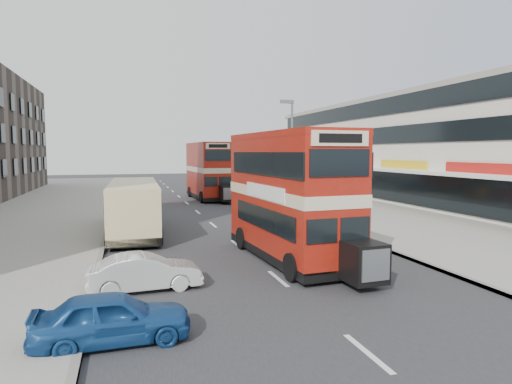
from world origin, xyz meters
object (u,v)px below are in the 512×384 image
object	(u,v)px
bus_second	(208,171)
car_right_a	(266,204)
car_right_c	(235,190)
pedestrian_near	(340,204)
car_left_front	(145,272)
cyclist	(271,205)
street_lamp	(291,147)
car_right_b	(263,201)
car_left_near	(112,318)
coach	(134,205)
bus_main	(290,196)

from	to	relation	value
bus_second	car_right_a	bearing A→B (deg)	99.23
car_right_c	pedestrian_near	size ratio (longest dim) A/B	2.41
car_left_front	cyclist	size ratio (longest dim) A/B	1.79
street_lamp	car_right_b	world-z (taller)	street_lamp
car_left_near	cyclist	size ratio (longest dim) A/B	1.79
car_left_near	car_right_b	size ratio (longest dim) A/B	0.84
coach	car_right_b	xyz separation A→B (m)	(9.81, 7.77, -0.93)
coach	car_left_front	xyz separation A→B (m)	(0.13, -10.60, -0.93)
car_left_front	pedestrian_near	distance (m)	18.01
coach	bus_main	bearing A→B (deg)	-52.17
bus_main	coach	distance (m)	10.12
street_lamp	bus_second	distance (m)	11.70
coach	cyclist	world-z (taller)	coach
bus_main	coach	world-z (taller)	bus_main
car_left_front	cyclist	distance (m)	18.25
cyclist	coach	bearing A→B (deg)	-145.00
car_right_c	car_right_a	bearing A→B (deg)	-5.78
car_right_a	pedestrian_near	bearing A→B (deg)	47.78
bus_second	bus_main	bearing A→B (deg)	84.91
car_right_c	car_left_front	bearing A→B (deg)	-21.85
bus_main	bus_second	xyz separation A→B (m)	(0.99, 24.21, 0.03)
coach	car_left_near	size ratio (longest dim) A/B	2.74
car_left_front	pedestrian_near	size ratio (longest dim) A/B	2.12
coach	car_right_a	xyz separation A→B (m)	(9.26, 5.40, -0.86)
cyclist	street_lamp	bearing A→B (deg)	19.42
bus_second	car_left_near	distance (m)	31.64
bus_second	car_left_near	size ratio (longest dim) A/B	2.60
street_lamp	car_right_a	world-z (taller)	street_lamp
pedestrian_near	car_left_near	bearing A→B (deg)	48.87
car_right_a	car_right_c	world-z (taller)	car_right_c
bus_second	pedestrian_near	bearing A→B (deg)	110.82
car_right_c	pedestrian_near	xyz separation A→B (m)	(3.37, -15.93, 0.30)
cyclist	car_left_near	bearing A→B (deg)	-110.70
street_lamp	car_right_a	xyz separation A→B (m)	(-1.89, 0.00, -4.13)
car_left_near	cyclist	xyz separation A→B (m)	(10.29, 19.52, 0.03)
pedestrian_near	car_left_front	bearing A→B (deg)	42.91
car_right_c	bus_main	bearing A→B (deg)	-11.40
bus_second	car_right_b	size ratio (longest dim) A/B	2.19
street_lamp	cyclist	size ratio (longest dim) A/B	4.08
bus_second	car_right_b	xyz separation A→B (m)	(2.83, -8.36, -2.09)
car_right_a	bus_main	bearing A→B (deg)	-13.15
car_left_front	car_right_a	bearing A→B (deg)	-33.11
car_left_near	bus_main	bearing A→B (deg)	-48.44
car_right_c	cyclist	world-z (taller)	cyclist
street_lamp	car_left_front	size ratio (longest dim) A/B	2.28
car_left_front	cyclist	xyz separation A→B (m)	(9.40, 15.65, 0.05)
car_right_b	street_lamp	bearing A→B (deg)	25.46
car_right_b	pedestrian_near	distance (m)	7.02
street_lamp	car_left_near	bearing A→B (deg)	-120.95
car_left_near	car_right_b	world-z (taller)	car_left_near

